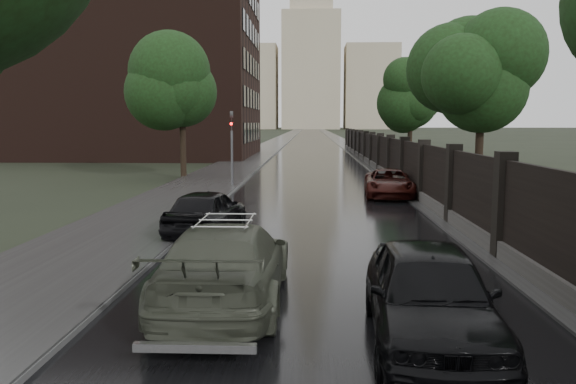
% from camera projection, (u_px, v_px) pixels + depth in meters
% --- Properties ---
extents(road, '(8.00, 420.00, 0.02)m').
position_uv_depth(road, '(311.00, 133.00, 192.82)').
color(road, black).
rests_on(road, ground).
extents(sidewalk_left, '(4.00, 420.00, 0.16)m').
position_uv_depth(sidewalk_left, '(293.00, 132.00, 193.05)').
color(sidewalk_left, '#2D2D2D').
rests_on(sidewalk_left, ground).
extents(verge_right, '(3.00, 420.00, 0.08)m').
position_uv_depth(verge_right, '(327.00, 133.00, 192.60)').
color(verge_right, '#2D2D2D').
rests_on(verge_right, ground).
extents(fence_right, '(0.45, 75.72, 2.70)m').
position_uv_depth(fence_right, '(386.00, 160.00, 35.85)').
color(fence_right, '#383533').
rests_on(fence_right, ground).
extents(tree_left_far, '(4.25, 4.25, 7.39)m').
position_uv_depth(tree_left_far, '(182.00, 92.00, 33.82)').
color(tree_left_far, black).
rests_on(tree_left_far, ground).
extents(tree_right_b, '(4.08, 4.08, 7.01)m').
position_uv_depth(tree_right_b, '(482.00, 88.00, 25.32)').
color(tree_right_b, black).
rests_on(tree_right_b, ground).
extents(tree_right_c, '(4.08, 4.08, 7.01)m').
position_uv_depth(tree_right_c, '(411.00, 103.00, 43.17)').
color(tree_right_c, black).
rests_on(tree_right_c, ground).
extents(traffic_light, '(0.16, 0.32, 4.00)m').
position_uv_depth(traffic_light, '(232.00, 142.00, 29.07)').
color(traffic_light, '#59595E').
rests_on(traffic_light, ground).
extents(brick_building, '(24.00, 18.00, 20.00)m').
position_uv_depth(brick_building, '(131.00, 56.00, 55.45)').
color(brick_building, black).
rests_on(brick_building, ground).
extents(stalinist_tower, '(92.00, 30.00, 159.00)m').
position_uv_depth(stalinist_tower, '(311.00, 56.00, 297.19)').
color(stalinist_tower, tan).
rests_on(stalinist_tower, ground).
extents(volga_sedan, '(2.19, 5.38, 1.56)m').
position_uv_depth(volga_sedan, '(226.00, 264.00, 10.52)').
color(volga_sedan, '#424638').
rests_on(volga_sedan, ground).
extents(hatchback_left, '(2.23, 4.37, 1.42)m').
position_uv_depth(hatchback_left, '(207.00, 211.00, 17.15)').
color(hatchback_left, black).
rests_on(hatchback_left, ground).
extents(car_right_near, '(2.11, 4.70, 1.57)m').
position_uv_depth(car_right_near, '(429.00, 295.00, 8.59)').
color(car_right_near, black).
rests_on(car_right_near, ground).
extents(car_right_far, '(2.44, 4.76, 1.29)m').
position_uv_depth(car_right_far, '(389.00, 183.00, 25.83)').
color(car_right_far, '#330E0B').
rests_on(car_right_far, ground).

